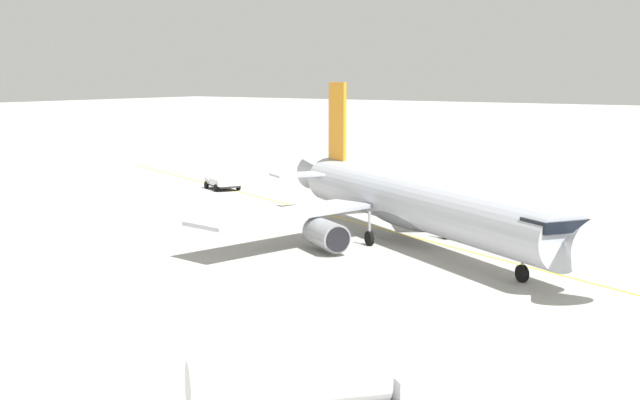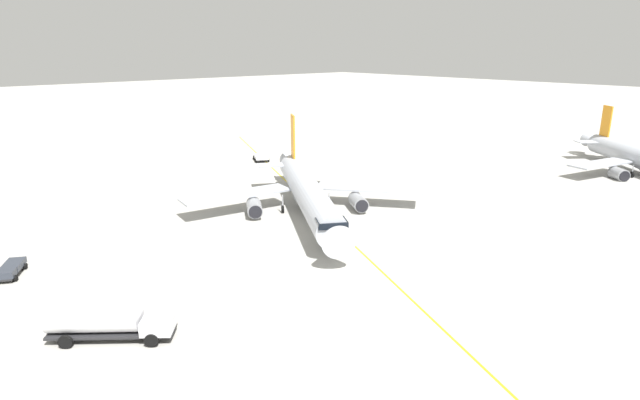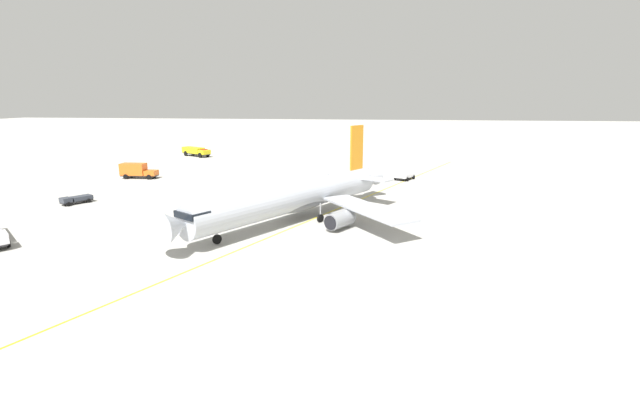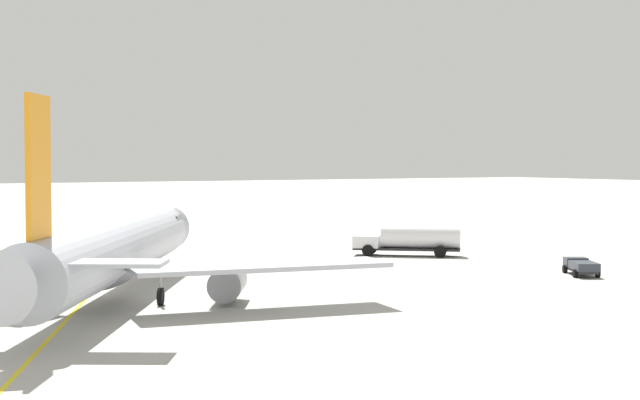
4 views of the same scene
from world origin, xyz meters
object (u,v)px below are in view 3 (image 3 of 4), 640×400
fire_tender_truck (196,151)px  pushback_tug_truck (404,176)px  catering_truck_truck (137,170)px  airliner_main (296,198)px  baggage_truck_truck (76,199)px

fire_tender_truck → pushback_tug_truck: (-57.16, 29.90, -0.72)m
catering_truck_truck → pushback_tug_truck: 54.80m
airliner_main → baggage_truck_truck: size_ratio=7.54×
baggage_truck_truck → pushback_tug_truck: (-51.68, -28.56, 0.09)m
fire_tender_truck → pushback_tug_truck: 64.51m
fire_tender_truck → baggage_truck_truck: fire_tender_truck is taller
catering_truck_truck → baggage_truck_truck: 22.75m
fire_tender_truck → catering_truck_truck: bearing=-55.3°
airliner_main → pushback_tug_truck: (-15.91, -33.11, -2.26)m
baggage_truck_truck → pushback_tug_truck: size_ratio=0.91×
airliner_main → pushback_tug_truck: bearing=-174.4°
pushback_tug_truck → baggage_truck_truck: bearing=146.5°
catering_truck_truck → baggage_truck_truck: (-2.79, 22.56, -0.94)m
catering_truck_truck → pushback_tug_truck: bearing=4.1°
airliner_main → catering_truck_truck: (38.56, -27.12, -1.41)m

